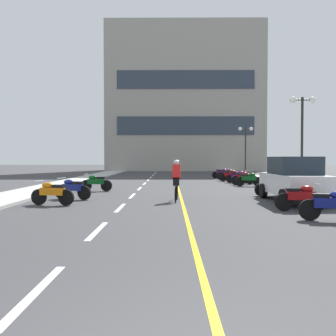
# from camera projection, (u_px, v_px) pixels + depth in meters

# --- Properties ---
(ground_plane) EXTENTS (140.00, 140.00, 0.00)m
(ground_plane) POSITION_uv_depth(u_px,v_px,m) (174.00, 185.00, 23.68)
(ground_plane) COLOR #38383A
(curb_left) EXTENTS (2.40, 72.00, 0.12)m
(curb_left) POSITION_uv_depth(u_px,v_px,m) (77.00, 181.00, 26.72)
(curb_left) COLOR #A8A8A3
(curb_left) RESTS_ON ground
(curb_right) EXTENTS (2.40, 72.00, 0.12)m
(curb_right) POSITION_uv_depth(u_px,v_px,m) (270.00, 181.00, 26.63)
(curb_right) COLOR #A8A8A3
(curb_right) RESTS_ON ground
(lane_dash_0) EXTENTS (0.14, 2.20, 0.01)m
(lane_dash_0) POSITION_uv_depth(u_px,v_px,m) (35.00, 292.00, 4.70)
(lane_dash_0) COLOR silver
(lane_dash_0) RESTS_ON ground
(lane_dash_1) EXTENTS (0.14, 2.20, 0.01)m
(lane_dash_1) POSITION_uv_depth(u_px,v_px,m) (97.00, 231.00, 8.69)
(lane_dash_1) COLOR silver
(lane_dash_1) RESTS_ON ground
(lane_dash_2) EXTENTS (0.14, 2.20, 0.01)m
(lane_dash_2) POSITION_uv_depth(u_px,v_px,m) (120.00, 208.00, 12.69)
(lane_dash_2) COLOR silver
(lane_dash_2) RESTS_ON ground
(lane_dash_3) EXTENTS (0.14, 2.20, 0.01)m
(lane_dash_3) POSITION_uv_depth(u_px,v_px,m) (132.00, 196.00, 16.69)
(lane_dash_3) COLOR silver
(lane_dash_3) RESTS_ON ground
(lane_dash_4) EXTENTS (0.14, 2.20, 0.01)m
(lane_dash_4) POSITION_uv_depth(u_px,v_px,m) (140.00, 189.00, 20.69)
(lane_dash_4) COLOR silver
(lane_dash_4) RESTS_ON ground
(lane_dash_5) EXTENTS (0.14, 2.20, 0.01)m
(lane_dash_5) POSITION_uv_depth(u_px,v_px,m) (145.00, 184.00, 24.69)
(lane_dash_5) COLOR silver
(lane_dash_5) RESTS_ON ground
(lane_dash_6) EXTENTS (0.14, 2.20, 0.01)m
(lane_dash_6) POSITION_uv_depth(u_px,v_px,m) (148.00, 180.00, 28.69)
(lane_dash_6) COLOR silver
(lane_dash_6) RESTS_ON ground
(lane_dash_7) EXTENTS (0.14, 2.20, 0.01)m
(lane_dash_7) POSITION_uv_depth(u_px,v_px,m) (151.00, 177.00, 32.68)
(lane_dash_7) COLOR silver
(lane_dash_7) RESTS_ON ground
(lane_dash_8) EXTENTS (0.14, 2.20, 0.01)m
(lane_dash_8) POSITION_uv_depth(u_px,v_px,m) (153.00, 175.00, 36.68)
(lane_dash_8) COLOR silver
(lane_dash_8) RESTS_ON ground
(lane_dash_9) EXTENTS (0.14, 2.20, 0.01)m
(lane_dash_9) POSITION_uv_depth(u_px,v_px,m) (155.00, 174.00, 40.68)
(lane_dash_9) COLOR silver
(lane_dash_9) RESTS_ON ground
(lane_dash_10) EXTENTS (0.14, 2.20, 0.01)m
(lane_dash_10) POSITION_uv_depth(u_px,v_px,m) (156.00, 172.00, 44.68)
(lane_dash_10) COLOR silver
(lane_dash_10) RESTS_ON ground
(lane_dash_11) EXTENTS (0.14, 2.20, 0.01)m
(lane_dash_11) POSITION_uv_depth(u_px,v_px,m) (157.00, 171.00, 48.68)
(lane_dash_11) COLOR silver
(lane_dash_11) RESTS_ON ground
(centre_line_yellow) EXTENTS (0.12, 66.00, 0.01)m
(centre_line_yellow) POSITION_uv_depth(u_px,v_px,m) (177.00, 182.00, 26.67)
(centre_line_yellow) COLOR gold
(centre_line_yellow) RESTS_ON ground
(office_building) EXTENTS (21.65, 6.73, 20.26)m
(office_building) POSITION_uv_depth(u_px,v_px,m) (185.00, 99.00, 50.68)
(office_building) COLOR #9E998E
(office_building) RESTS_ON ground
(street_lamp_mid) EXTENTS (1.46, 0.36, 5.17)m
(street_lamp_mid) POSITION_uv_depth(u_px,v_px,m) (302.00, 121.00, 20.59)
(street_lamp_mid) COLOR black
(street_lamp_mid) RESTS_ON curb_right
(street_lamp_far) EXTENTS (1.46, 0.36, 4.75)m
(street_lamp_far) POSITION_uv_depth(u_px,v_px,m) (246.00, 139.00, 35.78)
(street_lamp_far) COLOR black
(street_lamp_far) RESTS_ON curb_right
(parked_car_near) EXTENTS (1.93, 4.21, 1.82)m
(parked_car_near) POSITION_uv_depth(u_px,v_px,m) (294.00, 179.00, 14.36)
(parked_car_near) COLOR black
(parked_car_near) RESTS_ON ground
(motorcycle_2) EXTENTS (1.69, 0.62, 0.92)m
(motorcycle_2) POSITION_uv_depth(u_px,v_px,m) (331.00, 204.00, 9.97)
(motorcycle_2) COLOR black
(motorcycle_2) RESTS_ON ground
(motorcycle_3) EXTENTS (1.70, 0.60, 0.92)m
(motorcycle_3) POSITION_uv_depth(u_px,v_px,m) (301.00, 197.00, 11.90)
(motorcycle_3) COLOR black
(motorcycle_3) RESTS_ON ground
(motorcycle_4) EXTENTS (1.69, 0.61, 0.92)m
(motorcycle_4) POSITION_uv_depth(u_px,v_px,m) (52.00, 193.00, 13.37)
(motorcycle_4) COLOR black
(motorcycle_4) RESTS_ON ground
(motorcycle_5) EXTENTS (1.66, 0.75, 0.92)m
(motorcycle_5) POSITION_uv_depth(u_px,v_px,m) (72.00, 188.00, 15.23)
(motorcycle_5) COLOR black
(motorcycle_5) RESTS_ON ground
(motorcycle_6) EXTENTS (1.64, 0.80, 0.92)m
(motorcycle_6) POSITION_uv_depth(u_px,v_px,m) (271.00, 186.00, 16.83)
(motorcycle_6) COLOR black
(motorcycle_6) RESTS_ON ground
(motorcycle_7) EXTENTS (1.70, 0.60, 0.92)m
(motorcycle_7) POSITION_uv_depth(u_px,v_px,m) (96.00, 182.00, 19.03)
(motorcycle_7) COLOR black
(motorcycle_7) RESTS_ON ground
(motorcycle_8) EXTENTS (1.70, 0.60, 0.92)m
(motorcycle_8) POSITION_uv_depth(u_px,v_px,m) (249.00, 179.00, 22.26)
(motorcycle_8) COLOR black
(motorcycle_8) RESTS_ON ground
(motorcycle_9) EXTENTS (1.64, 0.78, 0.92)m
(motorcycle_9) POSITION_uv_depth(u_px,v_px,m) (243.00, 177.00, 23.82)
(motorcycle_9) COLOR black
(motorcycle_9) RESTS_ON ground
(motorcycle_10) EXTENTS (1.67, 0.70, 0.92)m
(motorcycle_10) POSITION_uv_depth(u_px,v_px,m) (238.00, 176.00, 25.34)
(motorcycle_10) COLOR black
(motorcycle_10) RESTS_ON ground
(motorcycle_11) EXTENTS (1.70, 0.60, 0.92)m
(motorcycle_11) POSITION_uv_depth(u_px,v_px,m) (230.00, 175.00, 27.13)
(motorcycle_11) COLOR black
(motorcycle_11) RESTS_ON ground
(motorcycle_12) EXTENTS (1.70, 0.60, 0.92)m
(motorcycle_12) POSITION_uv_depth(u_px,v_px,m) (227.00, 174.00, 29.08)
(motorcycle_12) COLOR black
(motorcycle_12) RESTS_ON ground
(motorcycle_13) EXTENTS (1.67, 0.70, 0.92)m
(motorcycle_13) POSITION_uv_depth(u_px,v_px,m) (222.00, 173.00, 30.88)
(motorcycle_13) COLOR black
(motorcycle_13) RESTS_ON ground
(cyclist_rider) EXTENTS (0.42, 1.77, 1.71)m
(cyclist_rider) POSITION_uv_depth(u_px,v_px,m) (176.00, 179.00, 14.66)
(cyclist_rider) COLOR black
(cyclist_rider) RESTS_ON ground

